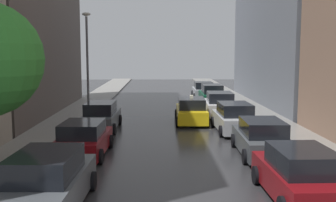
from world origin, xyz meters
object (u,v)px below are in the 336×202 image
object	(u,v)px
parked_car_right_second	(261,139)
parked_car_right_sixth	(203,91)
parked_car_right_third	(234,118)
parked_car_right_fifth	(212,96)
parked_car_left_third	(101,117)
lamp_post_left	(87,56)
parked_car_left_second	(83,140)
parked_car_right_fourth	(220,105)
taxi_midroad	(191,111)
parked_car_right_nearest	(300,175)
parked_car_left_nearest	(48,182)

from	to	relation	value
parked_car_right_second	parked_car_right_sixth	xyz separation A→B (m)	(-0.13, 22.12, 0.00)
parked_car_right_third	parked_car_right_fifth	bearing A→B (deg)	-2.13
parked_car_left_third	parked_car_right_third	size ratio (longest dim) A/B	1.04
parked_car_left_third	parked_car_right_second	distance (m)	10.00
lamp_post_left	parked_car_right_sixth	bearing A→B (deg)	49.43
parked_car_left_second	parked_car_right_second	size ratio (longest dim) A/B	0.93
parked_car_left_second	parked_car_right_fourth	xyz separation A→B (m)	(7.68, 10.95, 0.07)
parked_car_right_second	parked_car_left_second	bearing A→B (deg)	90.82
parked_car_right_fifth	parked_car_left_third	bearing A→B (deg)	143.71
parked_car_left_second	taxi_midroad	bearing A→B (deg)	-31.30
parked_car_right_nearest	parked_car_right_sixth	world-z (taller)	parked_car_right_nearest
parked_car_left_nearest	parked_car_right_fourth	xyz separation A→B (m)	(7.59, 17.06, -0.01)
parked_car_left_nearest	parked_car_right_fifth	distance (m)	24.00
parked_car_left_second	parked_car_left_third	bearing A→B (deg)	2.59
parked_car_right_nearest	lamp_post_left	xyz separation A→B (m)	(-9.35, 16.56, 3.47)
parked_car_left_second	parked_car_right_second	bearing A→B (deg)	-88.78
parked_car_right_second	parked_car_right_fifth	distance (m)	16.72
parked_car_right_nearest	parked_car_right_fourth	size ratio (longest dim) A/B	0.98
parked_car_left_second	parked_car_right_second	world-z (taller)	parked_car_right_second
parked_car_left_second	parked_car_right_sixth	xyz separation A→B (m)	(7.74, 22.01, 0.03)
parked_car_left_second	parked_car_right_sixth	size ratio (longest dim) A/B	1.01
parked_car_left_third	parked_car_right_fourth	distance (m)	9.19
parked_car_left_third	parked_car_right_third	xyz separation A→B (m)	(7.69, -0.81, 0.01)
parked_car_right_third	taxi_midroad	world-z (taller)	taxi_midroad
parked_car_left_third	taxi_midroad	size ratio (longest dim) A/B	1.00
parked_car_left_second	taxi_midroad	world-z (taller)	taxi_midroad
parked_car_right_sixth	parked_car_right_nearest	bearing A→B (deg)	-179.40
parked_car_right_fourth	parked_car_right_fifth	xyz separation A→B (m)	(0.18, 5.65, 0.04)
parked_car_left_nearest	lamp_post_left	distance (m)	17.57
parked_car_right_fifth	lamp_post_left	bearing A→B (deg)	120.77
parked_car_left_second	parked_car_right_fifth	bearing A→B (deg)	-23.30
parked_car_left_second	lamp_post_left	bearing A→B (deg)	10.58
parked_car_left_third	parked_car_right_third	world-z (taller)	parked_car_right_third
parked_car_right_third	parked_car_right_sixth	xyz separation A→B (m)	(0.10, 16.83, -0.02)
taxi_midroad	parked_car_left_third	bearing A→B (deg)	113.84
parked_car_left_second	lamp_post_left	xyz separation A→B (m)	(-1.66, 11.03, 3.51)
parked_car_left_second	parked_car_right_nearest	xyz separation A→B (m)	(7.69, -5.53, 0.05)
parked_car_right_third	lamp_post_left	size ratio (longest dim) A/B	0.63
parked_car_left_nearest	parked_car_right_sixth	size ratio (longest dim) A/B	1.12
parked_car_left_nearest	taxi_midroad	world-z (taller)	taxi_midroad
parked_car_right_fifth	parked_car_right_sixth	size ratio (longest dim) A/B	1.13
parked_car_right_third	parked_car_right_fourth	xyz separation A→B (m)	(0.04, 5.77, 0.02)
parked_car_right_second	lamp_post_left	bearing A→B (deg)	42.15
parked_car_right_third	parked_car_right_fourth	distance (m)	5.77
parked_car_right_fourth	lamp_post_left	distance (m)	9.95
parked_car_right_fourth	lamp_post_left	bearing A→B (deg)	92.03
parked_car_right_fourth	taxi_midroad	world-z (taller)	taxi_midroad
parked_car_right_second	parked_car_left_nearest	bearing A→B (deg)	129.27
parked_car_left_nearest	parked_car_right_sixth	bearing A→B (deg)	-13.64
parked_car_right_fourth	parked_car_right_fifth	size ratio (longest dim) A/B	0.95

